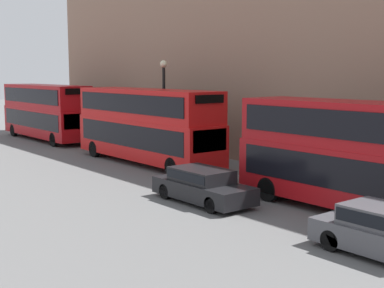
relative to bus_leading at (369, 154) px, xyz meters
name	(u,v)px	position (x,y,z in m)	size (l,w,h in m)	color
bus_leading	(369,154)	(0.00, 0.00, 0.00)	(2.59, 10.90, 4.19)	#A80F14
bus_second_in_queue	(146,123)	(0.00, 14.60, 0.06)	(2.59, 11.43, 4.31)	red
bus_third_in_queue	(46,110)	(0.00, 28.70, 0.06)	(2.59, 11.14, 4.30)	#A80F14
car_hatchback	(202,185)	(-3.40, 5.36, -1.58)	(1.86, 4.61, 1.39)	black
street_lamp	(164,98)	(1.67, 15.12, 1.41)	(0.44, 0.44, 5.97)	black
pedestrian	(277,162)	(2.93, 7.14, -1.55)	(0.36, 0.36, 1.66)	#334C6B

